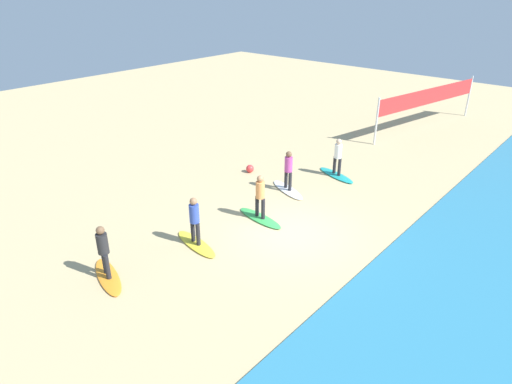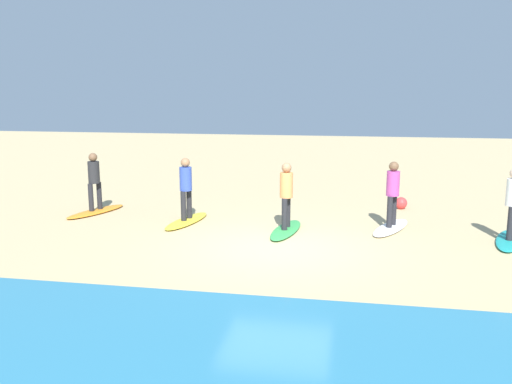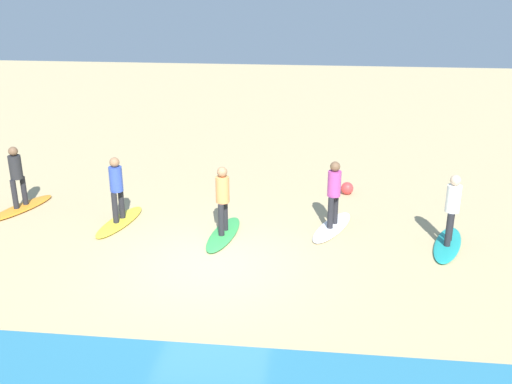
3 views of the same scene
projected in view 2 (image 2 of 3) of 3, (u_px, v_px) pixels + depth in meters
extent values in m
plane|color=tan|center=(277.00, 248.00, 11.98)|extent=(60.00, 60.00, 0.00)
ellipsoid|color=teal|center=(509.00, 240.00, 12.42)|extent=(1.16, 2.17, 0.09)
cylinder|color=#232328|center=(510.00, 224.00, 12.20)|extent=(0.14, 0.14, 0.78)
cylinder|color=#232328|center=(511.00, 221.00, 12.48)|extent=(0.14, 0.14, 0.78)
ellipsoid|color=white|center=(391.00, 228.00, 13.57)|extent=(1.29, 2.16, 0.09)
cylinder|color=#232328|center=(390.00, 212.00, 13.35)|extent=(0.14, 0.14, 0.78)
cylinder|color=#232328|center=(394.00, 210.00, 13.62)|extent=(0.14, 0.14, 0.78)
cylinder|color=#B74293|center=(393.00, 183.00, 13.35)|extent=(0.32, 0.32, 0.62)
sphere|color=brown|center=(394.00, 166.00, 13.27)|extent=(0.24, 0.24, 0.24)
ellipsoid|color=green|center=(286.00, 230.00, 13.34)|extent=(0.82, 2.15, 0.09)
cylinder|color=#232328|center=(284.00, 214.00, 13.11)|extent=(0.14, 0.14, 0.78)
cylinder|color=#232328|center=(288.00, 211.00, 13.41)|extent=(0.14, 0.14, 0.78)
cylinder|color=#E58C4C|center=(286.00, 185.00, 13.13)|extent=(0.32, 0.32, 0.62)
sphere|color=#9E704C|center=(287.00, 168.00, 13.05)|extent=(0.24, 0.24, 0.24)
ellipsoid|color=yellow|center=(187.00, 221.00, 14.26)|extent=(0.93, 2.17, 0.09)
cylinder|color=#232328|center=(183.00, 206.00, 14.03)|extent=(0.14, 0.14, 0.78)
cylinder|color=#232328|center=(189.00, 204.00, 14.32)|extent=(0.14, 0.14, 0.78)
cylinder|color=#334CAD|center=(186.00, 179.00, 14.05)|extent=(0.32, 0.32, 0.62)
sphere|color=#9E704C|center=(185.00, 163.00, 13.97)|extent=(0.24, 0.24, 0.24)
ellipsoid|color=orange|center=(96.00, 211.00, 15.37)|extent=(1.22, 2.17, 0.09)
cylinder|color=#232328|center=(91.00, 198.00, 15.15)|extent=(0.14, 0.14, 0.78)
cylinder|color=#232328|center=(99.00, 196.00, 15.42)|extent=(0.14, 0.14, 0.78)
cylinder|color=#262628|center=(94.00, 172.00, 15.16)|extent=(0.32, 0.32, 0.62)
sphere|color=brown|center=(93.00, 157.00, 15.07)|extent=(0.24, 0.24, 0.24)
sphere|color=#E53838|center=(401.00, 203.00, 15.86)|extent=(0.35, 0.35, 0.35)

